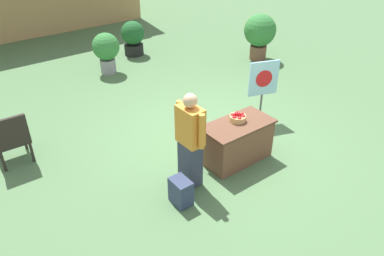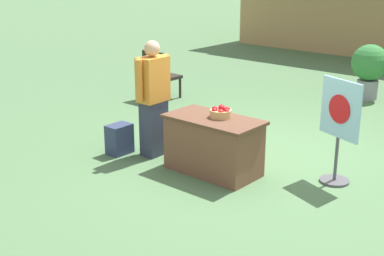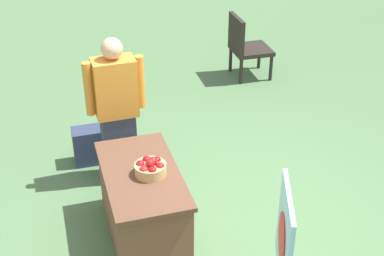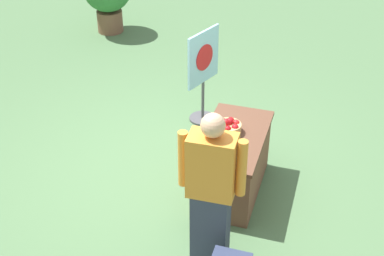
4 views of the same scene
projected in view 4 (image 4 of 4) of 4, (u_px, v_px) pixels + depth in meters
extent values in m
plane|color=#4C7047|center=(169.00, 171.00, 6.31)|extent=(120.00, 120.00, 0.00)
cube|color=brown|center=(232.00, 165.00, 5.85)|extent=(1.16, 0.61, 0.68)
cube|color=brown|center=(234.00, 137.00, 5.65)|extent=(1.23, 0.65, 0.04)
cylinder|color=tan|center=(228.00, 128.00, 5.67)|extent=(0.27, 0.27, 0.10)
sphere|color=#A30F14|center=(231.00, 121.00, 5.72)|extent=(0.08, 0.08, 0.08)
sphere|color=red|center=(223.00, 122.00, 5.70)|extent=(0.08, 0.08, 0.08)
sphere|color=#A30F14|center=(221.00, 126.00, 5.62)|extent=(0.08, 0.08, 0.08)
sphere|color=#A30F14|center=(228.00, 129.00, 5.58)|extent=(0.08, 0.08, 0.08)
sphere|color=red|center=(235.00, 128.00, 5.60)|extent=(0.08, 0.08, 0.08)
sphere|color=red|center=(236.00, 123.00, 5.68)|extent=(0.08, 0.08, 0.08)
sphere|color=red|center=(226.00, 122.00, 5.63)|extent=(0.08, 0.08, 0.08)
sphere|color=red|center=(229.00, 121.00, 5.65)|extent=(0.08, 0.08, 0.08)
cube|color=#33384C|center=(210.00, 224.00, 5.00)|extent=(0.25, 0.35, 0.77)
cube|color=orange|center=(212.00, 166.00, 4.62)|extent=(0.27, 0.43, 0.61)
sphere|color=tan|center=(213.00, 125.00, 4.40)|extent=(0.21, 0.21, 0.21)
cylinder|color=orange|center=(183.00, 159.00, 4.67)|extent=(0.09, 0.09, 0.56)
cylinder|color=orange|center=(242.00, 168.00, 4.55)|extent=(0.09, 0.09, 0.56)
cylinder|color=#4C4C51|center=(203.00, 118.00, 7.27)|extent=(0.36, 0.36, 0.03)
cylinder|color=#4C4C51|center=(203.00, 100.00, 7.11)|extent=(0.04, 0.04, 0.55)
cube|color=#99D1EA|center=(203.00, 57.00, 6.77)|extent=(0.59, 0.24, 0.70)
cylinder|color=red|center=(205.00, 58.00, 6.76)|extent=(0.33, 0.12, 0.35)
cylinder|color=brown|center=(110.00, 21.00, 9.75)|extent=(0.46, 0.46, 0.39)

